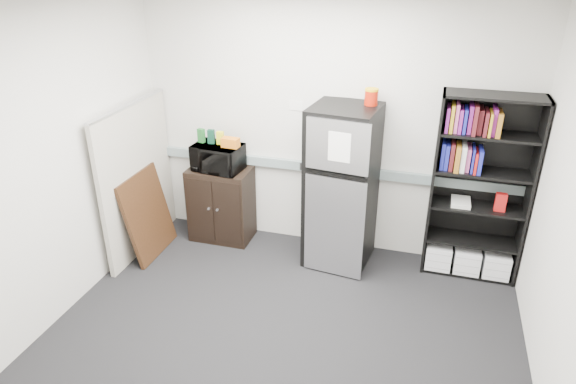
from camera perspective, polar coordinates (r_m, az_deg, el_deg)
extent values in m
plane|color=black|center=(4.52, -0.96, -16.30)|extent=(4.00, 4.00, 0.00)
cube|color=silver|center=(5.34, 4.55, 7.21)|extent=(4.00, 0.02, 2.70)
cube|color=silver|center=(4.72, -25.00, 2.33)|extent=(0.02, 3.50, 2.70)
cube|color=white|center=(3.39, -1.31, 20.16)|extent=(4.00, 3.50, 0.02)
cube|color=gray|center=(5.47, 4.32, 2.63)|extent=(3.92, 0.05, 0.10)
cube|color=white|center=(5.35, 0.90, 9.57)|extent=(0.14, 0.00, 0.10)
cube|color=black|center=(5.22, 15.74, 0.83)|extent=(0.02, 0.34, 1.85)
cube|color=black|center=(5.30, 25.18, -0.33)|extent=(0.02, 0.34, 1.85)
cube|color=black|center=(5.39, 20.43, 0.95)|extent=(0.90, 0.02, 1.85)
cube|color=black|center=(4.95, 22.11, 9.86)|extent=(0.90, 0.34, 0.02)
cube|color=black|center=(5.66, 19.11, -8.07)|extent=(0.85, 0.32, 0.03)
cube|color=black|center=(5.48, 19.62, -5.01)|extent=(0.85, 0.32, 0.03)
cube|color=black|center=(5.32, 20.20, -1.56)|extent=(0.85, 0.32, 0.02)
cube|color=black|center=(5.17, 20.81, 2.10)|extent=(0.85, 0.32, 0.02)
cube|color=black|center=(5.04, 21.45, 5.96)|extent=(0.85, 0.32, 0.02)
cube|color=white|center=(5.56, 16.38, -6.61)|extent=(0.25, 0.30, 0.25)
cube|color=white|center=(5.58, 19.26, -6.94)|extent=(0.25, 0.30, 0.25)
cube|color=white|center=(5.61, 22.11, -7.25)|extent=(0.25, 0.30, 0.25)
cube|color=#ACA799|center=(5.65, -16.37, 1.29)|extent=(0.05, 1.30, 1.60)
cube|color=#B2B2B7|center=(5.38, -17.42, 9.18)|extent=(0.06, 1.30, 0.02)
cube|color=black|center=(5.81, -7.40, -1.29)|extent=(0.67, 0.42, 0.84)
cube|color=black|center=(5.70, -9.75, -2.02)|extent=(0.31, 0.01, 0.74)
cube|color=black|center=(5.57, -6.74, -2.46)|extent=(0.31, 0.01, 0.74)
cylinder|color=#B2B2B7|center=(5.62, -8.81, -1.86)|extent=(0.02, 0.02, 0.02)
cylinder|color=#B2B2B7|center=(5.58, -7.88, -1.99)|extent=(0.02, 0.02, 0.02)
imported|color=black|center=(5.56, -7.80, 3.82)|extent=(0.54, 0.40, 0.28)
cube|color=#1A5E24|center=(5.59, -9.61, 6.20)|extent=(0.08, 0.07, 0.15)
cube|color=#0B3322|center=(5.55, -8.53, 6.11)|extent=(0.08, 0.06, 0.15)
cube|color=yellow|center=(5.51, -7.54, 5.98)|extent=(0.07, 0.05, 0.14)
cube|color=orange|center=(5.42, -6.41, 5.49)|extent=(0.19, 0.11, 0.10)
cube|color=black|center=(5.20, 5.96, 0.43)|extent=(0.70, 0.70, 1.65)
cube|color=silver|center=(4.69, 5.51, 5.05)|extent=(0.60, 0.09, 0.50)
cube|color=silver|center=(5.04, 5.11, -3.97)|extent=(0.60, 0.09, 1.06)
cube|color=black|center=(4.78, 5.34, 1.84)|extent=(0.60, 0.08, 0.03)
cube|color=white|center=(4.67, 5.71, 4.97)|extent=(0.21, 0.03, 0.28)
cube|color=black|center=(4.91, 6.40, 9.32)|extent=(0.70, 0.70, 0.02)
cylinder|color=#A91907|center=(4.97, 9.24, 10.41)|extent=(0.13, 0.13, 0.16)
cylinder|color=gold|center=(4.95, 9.31, 11.39)|extent=(0.13, 0.13, 0.02)
cube|color=black|center=(5.65, -15.33, -2.38)|extent=(0.23, 0.72, 0.91)
cube|color=beige|center=(5.64, -15.13, -2.41)|extent=(0.17, 0.61, 0.77)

